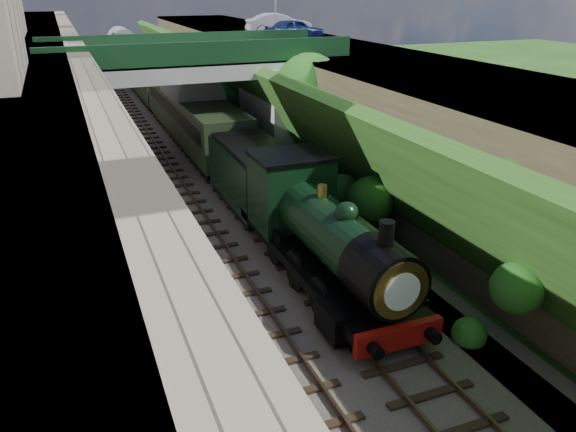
{
  "coord_description": "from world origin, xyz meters",
  "views": [
    {
      "loc": [
        -6.41,
        -7.25,
        9.91
      ],
      "look_at": [
        0.0,
        8.79,
        2.73
      ],
      "focal_mm": 35.0,
      "sensor_mm": 36.0,
      "label": 1
    }
  ],
  "objects_px": {
    "car_blue": "(295,30)",
    "locomotive": "(323,236)",
    "tender": "(255,179)",
    "car_silver": "(279,24)",
    "tree": "(310,90)",
    "road_bridge": "(204,95)"
  },
  "relations": [
    {
      "from": "tender",
      "to": "car_silver",
      "type": "bearing_deg",
      "value": 65.87
    },
    {
      "from": "car_blue",
      "to": "locomotive",
      "type": "height_order",
      "value": "car_blue"
    },
    {
      "from": "car_blue",
      "to": "tender",
      "type": "xyz_separation_m",
      "value": [
        -7.79,
        -14.14,
        -5.35
      ]
    },
    {
      "from": "road_bridge",
      "to": "tree",
      "type": "relative_size",
      "value": 2.42
    },
    {
      "from": "tender",
      "to": "car_blue",
      "type": "bearing_deg",
      "value": 61.14
    },
    {
      "from": "tree",
      "to": "car_blue",
      "type": "xyz_separation_m",
      "value": [
        3.08,
        9.61,
        2.32
      ]
    },
    {
      "from": "tree",
      "to": "car_blue",
      "type": "distance_m",
      "value": 10.36
    },
    {
      "from": "car_silver",
      "to": "road_bridge",
      "type": "bearing_deg",
      "value": 148.37
    },
    {
      "from": "car_silver",
      "to": "car_blue",
      "type": "bearing_deg",
      "value": -178.2
    },
    {
      "from": "road_bridge",
      "to": "tree",
      "type": "height_order",
      "value": "road_bridge"
    },
    {
      "from": "car_silver",
      "to": "tender",
      "type": "relative_size",
      "value": 0.82
    },
    {
      "from": "car_blue",
      "to": "locomotive",
      "type": "bearing_deg",
      "value": 149.09
    },
    {
      "from": "road_bridge",
      "to": "tree",
      "type": "bearing_deg",
      "value": -35.63
    },
    {
      "from": "car_silver",
      "to": "tender",
      "type": "xyz_separation_m",
      "value": [
        -8.25,
        -18.41,
        -5.44
      ]
    },
    {
      "from": "tree",
      "to": "tender",
      "type": "bearing_deg",
      "value": -136.15
    },
    {
      "from": "tree",
      "to": "tender",
      "type": "relative_size",
      "value": 1.1
    },
    {
      "from": "road_bridge",
      "to": "car_silver",
      "type": "distance_m",
      "value": 13.7
    },
    {
      "from": "car_blue",
      "to": "locomotive",
      "type": "distance_m",
      "value": 23.43
    },
    {
      "from": "road_bridge",
      "to": "tree",
      "type": "distance_m",
      "value": 6.14
    },
    {
      "from": "locomotive",
      "to": "tree",
      "type": "bearing_deg",
      "value": 68.38
    },
    {
      "from": "road_bridge",
      "to": "locomotive",
      "type": "distance_m",
      "value": 15.61
    },
    {
      "from": "car_blue",
      "to": "locomotive",
      "type": "xyz_separation_m",
      "value": [
        -7.79,
        -21.5,
        -5.08
      ]
    }
  ]
}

